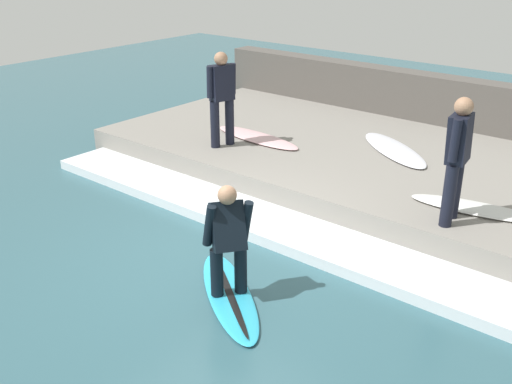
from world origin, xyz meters
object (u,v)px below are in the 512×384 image
Objects in this scene: surfboard_waiting_far at (257,137)px; surfboard_waiting_near at (476,208)px; surfboard_riding at (229,295)px; surfer_waiting_far at (222,94)px; surfboard_spare at (394,149)px; surfer_waiting_near at (457,154)px; surfer_riding at (228,236)px.

surfboard_waiting_near is at bearing -96.98° from surfboard_waiting_far.
surfboard_waiting_near reaches higher than surfboard_riding.
surfer_waiting_far is 0.85× the size of surfboard_spare.
surfboard_riding is 1.16× the size of surfer_waiting_near.
surfboard_riding is 0.96× the size of surfboard_waiting_far.
surfer_riding is 0.74× the size of surfboard_waiting_near.
surfboard_riding is 1.41× the size of surfer_riding.
surfer_waiting_near reaches higher than surfer_riding.
surfer_waiting_far is 1.14m from surfboard_waiting_far.
surfer_waiting_far is at bearing 84.65° from surfer_waiting_near.
surfboard_riding is at bearing 149.98° from surfer_waiting_near.
surfer_riding is 4.51m from surfboard_waiting_far.
surfer_riding reaches higher than surfboard_waiting_near.
surfboard_spare is at bearing 4.00° from surfer_riding.
surfboard_waiting_far is 2.46m from surfboard_spare.
surfboard_spare is at bearing -56.61° from surfer_waiting_far.
surfer_waiting_near is 4.35m from surfer_waiting_far.
surfer_waiting_far is (3.02, 2.82, 1.36)m from surfboard_riding.
surfer_riding is 4.68m from surfboard_spare.
surfboard_waiting_far is at bearing 83.02° from surfboard_waiting_near.
surfboard_waiting_near is 4.58m from surfer_waiting_far.
surfboard_waiting_far and surfboard_spare have the same top height.
surfboard_spare is at bearing -66.58° from surfboard_waiting_far.
surfboard_spare is at bearing 41.80° from surfer_waiting_near.
surfboard_spare is (4.66, 0.33, 0.47)m from surfboard_riding.
surfer_riding is at bearing -136.89° from surfer_waiting_far.
surfer_waiting_far is at bearing 160.25° from surfboard_waiting_far.
surfboard_riding is 0.78m from surfer_riding.
surfer_waiting_near is at bearing -138.20° from surfboard_spare.
surfboard_waiting_far is at bearing -19.75° from surfer_waiting_far.
surfboard_riding is at bearing -176.00° from surfboard_spare.
surfboard_waiting_far is (0.52, 4.25, -0.00)m from surfboard_waiting_near.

